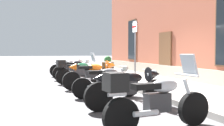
{
  "coord_description": "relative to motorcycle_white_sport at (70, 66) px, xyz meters",
  "views": [
    {
      "loc": [
        8.99,
        -3.54,
        1.37
      ],
      "look_at": [
        -0.91,
        -0.17,
        0.9
      ],
      "focal_mm": 41.51,
      "sensor_mm": 36.0,
      "label": 1
    }
  ],
  "objects": [
    {
      "name": "motorcycle_silver_touring",
      "position": [
        10.12,
        -0.29,
        -0.0
      ],
      "size": [
        0.63,
        2.11,
        1.32
      ],
      "color": "black",
      "rests_on": "ground_plane"
    },
    {
      "name": "motorcycle_grey_naked",
      "position": [
        6.81,
        -0.09,
        -0.08
      ],
      "size": [
        0.62,
        2.01,
        0.94
      ],
      "color": "black",
      "rests_on": "ground_plane"
    },
    {
      "name": "barrel_planter",
      "position": [
        0.41,
        2.01,
        -0.01
      ],
      "size": [
        0.69,
        0.69,
        0.96
      ],
      "color": "brown",
      "rests_on": "sidewalk"
    },
    {
      "name": "ground_plane",
      "position": [
        5.04,
        1.16,
        -0.55
      ],
      "size": [
        140.0,
        140.0,
        0.0
      ],
      "primitive_type": "plane",
      "color": "#4C4C4F"
    },
    {
      "name": "sidewalk",
      "position": [
        5.04,
        2.64,
        -0.48
      ],
      "size": [
        26.34,
        2.96,
        0.15
      ],
      "primitive_type": "cube",
      "color": "gray",
      "rests_on": "ground_plane"
    },
    {
      "name": "motorcycle_black_naked",
      "position": [
        1.71,
        -0.05,
        -0.07
      ],
      "size": [
        0.62,
        2.19,
        0.97
      ],
      "color": "black",
      "rests_on": "ground_plane"
    },
    {
      "name": "motorcycle_black_sport",
      "position": [
        8.37,
        0.04,
        -0.01
      ],
      "size": [
        0.62,
        2.19,
        0.98
      ],
      "color": "black",
      "rests_on": "ground_plane"
    },
    {
      "name": "parking_sign",
      "position": [
        4.45,
        1.86,
        1.19
      ],
      "size": [
        0.36,
        0.07,
        2.46
      ],
      "color": "#4C4C51",
      "rests_on": "sidewalk"
    },
    {
      "name": "motorcycle_white_sport",
      "position": [
        0.0,
        0.0,
        0.0
      ],
      "size": [
        0.62,
        2.08,
        1.01
      ],
      "color": "black",
      "rests_on": "ground_plane"
    },
    {
      "name": "lane_stripe",
      "position": [
        5.04,
        -2.04,
        -0.55
      ],
      "size": [
        26.34,
        0.12,
        0.01
      ],
      "primitive_type": "cube",
      "color": "silver",
      "rests_on": "ground_plane"
    },
    {
      "name": "motorcycle_orange_sport",
      "position": [
        4.98,
        0.04,
        0.01
      ],
      "size": [
        0.62,
        2.21,
        1.04
      ],
      "color": "black",
      "rests_on": "ground_plane"
    },
    {
      "name": "motorcycle_green_touring",
      "position": [
        3.28,
        -0.25,
        -0.01
      ],
      "size": [
        0.66,
        2.09,
        1.31
      ],
      "color": "black",
      "rests_on": "ground_plane"
    }
  ]
}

